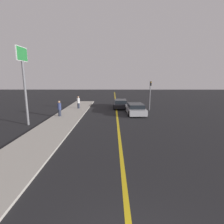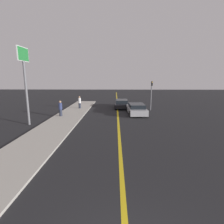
{
  "view_description": "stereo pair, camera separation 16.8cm",
  "coord_description": "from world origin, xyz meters",
  "px_view_note": "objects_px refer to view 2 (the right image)",
  "views": [
    {
      "loc": [
        -0.46,
        -2.36,
        4.16
      ],
      "look_at": [
        -0.52,
        9.81,
        1.76
      ],
      "focal_mm": 28.0,
      "sensor_mm": 36.0,
      "label": 1
    },
    {
      "loc": [
        -0.29,
        -2.36,
        4.16
      ],
      "look_at": [
        -0.52,
        9.81,
        1.76
      ],
      "focal_mm": 28.0,
      "sensor_mm": 36.0,
      "label": 2
    }
  ],
  "objects_px": {
    "car_near_right_lane": "(136,109)",
    "traffic_light": "(151,93)",
    "pedestrian_mid_group": "(60,108)",
    "car_ahead_center": "(122,104)",
    "roadside_sign": "(24,69)",
    "pedestrian_far_standing": "(80,102)"
  },
  "relations": [
    {
      "from": "pedestrian_mid_group",
      "to": "traffic_light",
      "type": "xyz_separation_m",
      "value": [
        10.42,
        4.03,
        1.36
      ]
    },
    {
      "from": "pedestrian_mid_group",
      "to": "pedestrian_far_standing",
      "type": "xyz_separation_m",
      "value": [
        1.08,
        4.83,
        -0.01
      ]
    },
    {
      "from": "car_near_right_lane",
      "to": "traffic_light",
      "type": "xyz_separation_m",
      "value": [
        2.12,
        2.38,
        1.7
      ]
    },
    {
      "from": "roadside_sign",
      "to": "traffic_light",
      "type": "bearing_deg",
      "value": 30.33
    },
    {
      "from": "car_near_right_lane",
      "to": "car_ahead_center",
      "type": "height_order",
      "value": "car_near_right_lane"
    },
    {
      "from": "traffic_light",
      "to": "pedestrian_far_standing",
      "type": "bearing_deg",
      "value": 175.1
    },
    {
      "from": "pedestrian_mid_group",
      "to": "car_ahead_center",
      "type": "bearing_deg",
      "value": 41.04
    },
    {
      "from": "pedestrian_mid_group",
      "to": "roadside_sign",
      "type": "height_order",
      "value": "roadside_sign"
    },
    {
      "from": "car_ahead_center",
      "to": "pedestrian_mid_group",
      "type": "relative_size",
      "value": 2.56
    },
    {
      "from": "car_ahead_center",
      "to": "roadside_sign",
      "type": "distance_m",
      "value": 13.21
    },
    {
      "from": "car_near_right_lane",
      "to": "pedestrian_mid_group",
      "type": "xyz_separation_m",
      "value": [
        -8.3,
        -1.64,
        0.33
      ]
    },
    {
      "from": "car_near_right_lane",
      "to": "traffic_light",
      "type": "height_order",
      "value": "traffic_light"
    },
    {
      "from": "car_ahead_center",
      "to": "roadside_sign",
      "type": "relative_size",
      "value": 0.63
    },
    {
      "from": "pedestrian_far_standing",
      "to": "roadside_sign",
      "type": "height_order",
      "value": "roadside_sign"
    },
    {
      "from": "car_near_right_lane",
      "to": "traffic_light",
      "type": "bearing_deg",
      "value": 46.13
    },
    {
      "from": "car_ahead_center",
      "to": "pedestrian_far_standing",
      "type": "xyz_separation_m",
      "value": [
        -5.67,
        -1.04,
        0.34
      ]
    },
    {
      "from": "pedestrian_mid_group",
      "to": "roadside_sign",
      "type": "xyz_separation_m",
      "value": [
        -1.88,
        -3.17,
        3.95
      ]
    },
    {
      "from": "car_near_right_lane",
      "to": "car_ahead_center",
      "type": "distance_m",
      "value": 4.5
    },
    {
      "from": "car_ahead_center",
      "to": "traffic_light",
      "type": "bearing_deg",
      "value": -24.89
    },
    {
      "from": "traffic_light",
      "to": "roadside_sign",
      "type": "distance_m",
      "value": 14.48
    },
    {
      "from": "roadside_sign",
      "to": "car_near_right_lane",
      "type": "bearing_deg",
      "value": 25.31
    },
    {
      "from": "pedestrian_mid_group",
      "to": "car_near_right_lane",
      "type": "bearing_deg",
      "value": 11.21
    }
  ]
}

